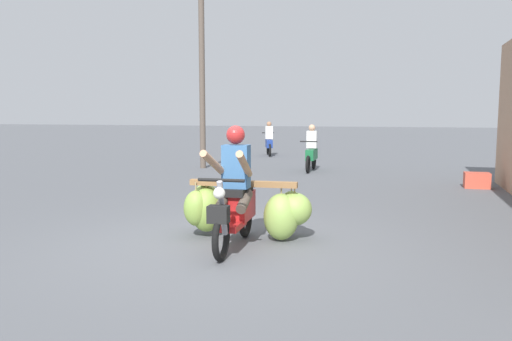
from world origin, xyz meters
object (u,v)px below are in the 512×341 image
at_px(motorbike_distant_ahead_left, 269,142).
at_px(utility_pole, 202,82).
at_px(motorbike_distant_ahead_right, 312,152).
at_px(motorbike_main_loaded, 243,205).
at_px(produce_crate, 477,180).

height_order(motorbike_distant_ahead_left, utility_pole, utility_pole).
bearing_deg(motorbike_distant_ahead_right, motorbike_main_loaded, -86.31).
height_order(motorbike_main_loaded, motorbike_distant_ahead_left, motorbike_main_loaded).
xyz_separation_m(produce_crate, utility_pole, (-7.77, 2.25, 2.51)).
distance_m(motorbike_main_loaded, motorbike_distant_ahead_right, 8.57).
bearing_deg(utility_pole, produce_crate, -16.13).
bearing_deg(produce_crate, motorbike_main_loaded, -121.38).
relative_size(motorbike_distant_ahead_right, produce_crate, 2.89).
bearing_deg(motorbike_main_loaded, produce_crate, 58.62).
distance_m(motorbike_distant_ahead_left, utility_pole, 5.57).
xyz_separation_m(motorbike_distant_ahead_left, produce_crate, (6.94, -7.33, -0.39)).
relative_size(motorbike_main_loaded, utility_pole, 0.34).
relative_size(motorbike_distant_ahead_left, motorbike_distant_ahead_right, 0.96).
relative_size(produce_crate, utility_pole, 0.10).
height_order(motorbike_distant_ahead_left, motorbike_distant_ahead_right, same).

